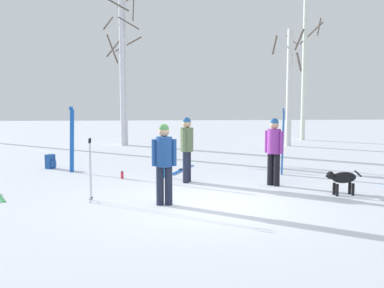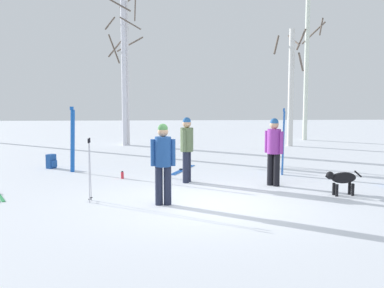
{
  "view_description": "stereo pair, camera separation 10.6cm",
  "coord_description": "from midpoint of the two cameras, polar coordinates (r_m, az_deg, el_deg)",
  "views": [
    {
      "loc": [
        -0.81,
        -9.85,
        2.36
      ],
      "look_at": [
        -0.07,
        2.53,
        1.0
      ],
      "focal_mm": 44.21,
      "sensor_mm": 36.0,
      "label": 1
    },
    {
      "loc": [
        -0.71,
        -9.85,
        2.36
      ],
      "look_at": [
        -0.07,
        2.53,
        1.0
      ],
      "focal_mm": 44.21,
      "sensor_mm": 36.0,
      "label": 2
    }
  ],
  "objects": [
    {
      "name": "water_bottle_0",
      "position": [
        13.14,
        -3.56,
        -3.51
      ],
      "size": [
        0.06,
        0.06,
        0.28
      ],
      "color": "#1E72BF",
      "rests_on": "ground_plane"
    },
    {
      "name": "birch_tree_2",
      "position": [
        21.41,
        -8.2,
        10.78
      ],
      "size": [
        1.0,
        1.14,
        7.97
      ],
      "color": "silver",
      "rests_on": "ground_plane"
    },
    {
      "name": "birch_tree_1",
      "position": [
        21.21,
        -8.67,
        9.08
      ],
      "size": [
        1.61,
        1.56,
        6.51
      ],
      "color": "silver",
      "rests_on": "ground_plane"
    },
    {
      "name": "ski_pair_lying_0",
      "position": [
        14.42,
        -1.4,
        -3.12
      ],
      "size": [
        0.84,
        1.86,
        0.05
      ],
      "color": "blue",
      "rests_on": "ground_plane"
    },
    {
      "name": "ski_pair_planted_0",
      "position": [
        13.78,
        10.69,
        0.28
      ],
      "size": [
        0.13,
        0.19,
        1.91
      ],
      "color": "blue",
      "rests_on": "ground_plane"
    },
    {
      "name": "backpack_0",
      "position": [
        15.34,
        -16.91,
        -2.05
      ],
      "size": [
        0.34,
        0.33,
        0.44
      ],
      "color": "#1E4C99",
      "rests_on": "ground_plane"
    },
    {
      "name": "water_bottle_1",
      "position": [
        13.12,
        -8.66,
        -3.74
      ],
      "size": [
        0.08,
        0.08,
        0.21
      ],
      "color": "red",
      "rests_on": "ground_plane"
    },
    {
      "name": "ground_plane",
      "position": [
        10.16,
        0.96,
        -7.18
      ],
      "size": [
        60.0,
        60.0,
        0.0
      ],
      "primitive_type": "plane",
      "color": "white"
    },
    {
      "name": "birch_tree_4",
      "position": [
        24.09,
        13.32,
        10.06
      ],
      "size": [
        1.72,
        1.7,
        7.78
      ],
      "color": "silver",
      "rests_on": "ground_plane"
    },
    {
      "name": "ski_pair_planted_1",
      "position": [
        14.35,
        -14.5,
        0.49
      ],
      "size": [
        0.19,
        0.07,
        1.94
      ],
      "color": "blue",
      "rests_on": "ground_plane"
    },
    {
      "name": "dog",
      "position": [
        11.39,
        17.4,
        -4.0
      ],
      "size": [
        0.89,
        0.28,
        0.57
      ],
      "color": "black",
      "rests_on": "ground_plane"
    },
    {
      "name": "person_0",
      "position": [
        9.86,
        -3.69,
        -1.79
      ],
      "size": [
        0.52,
        0.34,
        1.72
      ],
      "color": "#1E2338",
      "rests_on": "ground_plane"
    },
    {
      "name": "person_2",
      "position": [
        12.34,
        -0.87,
        -0.15
      ],
      "size": [
        0.34,
        0.49,
        1.72
      ],
      "color": "#1E2338",
      "rests_on": "ground_plane"
    },
    {
      "name": "birch_tree_3",
      "position": [
        21.18,
        11.51,
        7.02
      ],
      "size": [
        1.5,
        1.48,
        5.08
      ],
      "color": "silver",
      "rests_on": "ground_plane"
    },
    {
      "name": "ski_poles_0",
      "position": [
        10.41,
        -12.44,
        -2.85
      ],
      "size": [
        0.07,
        0.25,
        1.38
      ],
      "color": "#B2B2BC",
      "rests_on": "ground_plane"
    },
    {
      "name": "person_1",
      "position": [
        12.08,
        9.61,
        -0.38
      ],
      "size": [
        0.41,
        0.38,
        1.72
      ],
      "color": "black",
      "rests_on": "ground_plane"
    }
  ]
}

